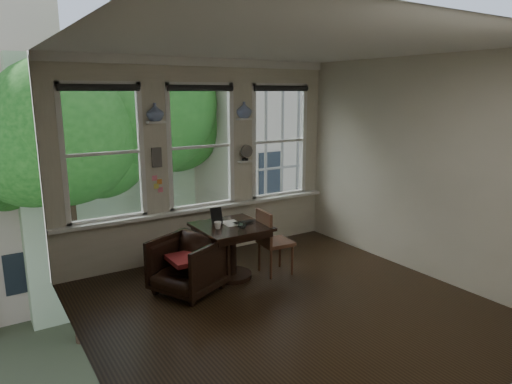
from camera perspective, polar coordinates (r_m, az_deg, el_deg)
ground at (r=5.63m, az=3.76°, el=-14.17°), size 4.50×4.50×0.00m
ceiling at (r=5.06m, az=4.26°, el=17.87°), size 4.50×4.50×0.00m
wall_back at (r=7.04m, az=-6.96°, el=4.03°), size 4.50×0.00×4.50m
wall_front at (r=3.64m, az=25.62°, el=-5.07°), size 4.50×0.00×4.50m
wall_left at (r=4.23m, az=-21.34°, el=-2.35°), size 0.00×4.50×4.50m
wall_right at (r=6.70m, az=19.69°, el=2.97°), size 0.00×4.50×4.50m
window_left at (r=6.53m, az=-18.58°, el=4.59°), size 1.10×0.12×1.90m
window_center at (r=7.02m, az=-7.01°, el=5.65°), size 1.10×0.12×1.90m
window_right at (r=7.75m, az=2.76°, el=6.36°), size 1.10×0.12×1.90m
shelf_left at (r=6.61m, az=-12.45°, el=8.52°), size 0.26×0.16×0.03m
shelf_right at (r=7.24m, az=-1.50°, el=9.12°), size 0.26×0.16×0.03m
intercom at (r=6.69m, az=-12.34°, el=4.26°), size 0.14×0.06×0.28m
sticky_notes at (r=6.75m, az=-12.22°, el=1.32°), size 0.16×0.01×0.24m
desk_fan at (r=7.28m, az=-1.39°, el=4.63°), size 0.20×0.20×0.24m
vase_left at (r=6.60m, az=-12.51°, el=9.73°), size 0.24×0.24×0.25m
vase_right at (r=7.23m, az=-1.50°, el=10.22°), size 0.24×0.24×0.25m
table at (r=6.31m, az=-3.10°, el=-7.44°), size 0.90×0.90×0.75m
armchair_left at (r=5.93m, az=-8.54°, el=-9.04°), size 1.05×1.04×0.72m
cushion_red at (r=5.90m, az=-8.57°, el=-8.24°), size 0.45×0.45×0.06m
side_chair_right at (r=6.43m, az=2.48°, el=-6.23°), size 0.46×0.46×0.92m
laptop at (r=6.24m, az=-1.31°, el=-3.91°), size 0.31×0.21×0.02m
mug at (r=6.04m, az=-4.79°, el=-4.17°), size 0.13×0.13×0.09m
drinking_glass at (r=6.03m, az=-1.74°, el=-4.15°), size 0.14×0.14×0.09m
tablet at (r=6.27m, az=-4.97°, el=-2.96°), size 0.16×0.09×0.22m
papers at (r=6.28m, az=-3.11°, el=-3.91°), size 0.25×0.32×0.00m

